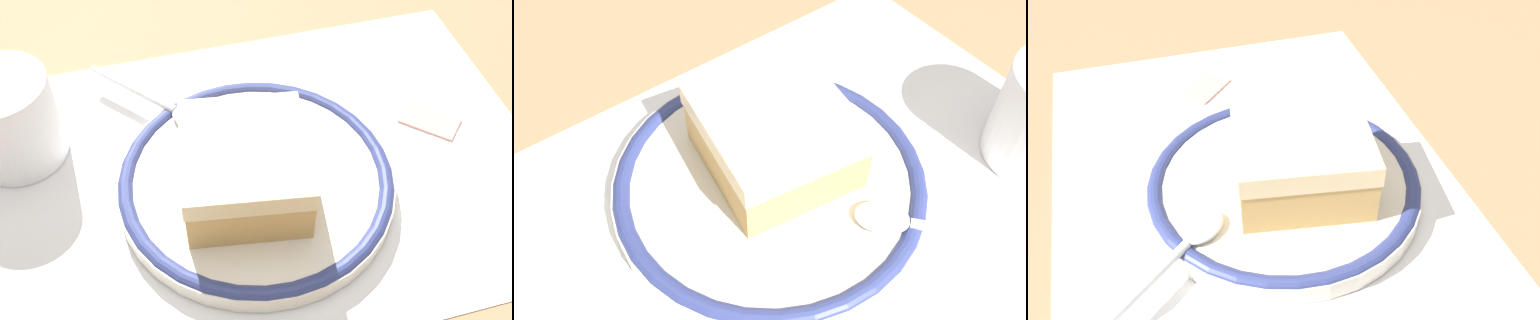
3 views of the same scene
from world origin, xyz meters
TOP-DOWN VIEW (x-y plane):
  - ground_plane at (0.00, 0.00)m, footprint 2.40×2.40m
  - placemat at (0.00, 0.00)m, footprint 0.48×0.33m
  - plate at (0.01, 0.02)m, footprint 0.22×0.22m
  - cake_slice at (0.02, 0.03)m, footprint 0.11×0.12m
  - spoon at (0.06, -0.07)m, footprint 0.10×0.11m
  - cup at (0.19, -0.07)m, footprint 0.08×0.08m
  - napkin at (-0.16, 0.05)m, footprint 0.14×0.11m
  - sugar_packet at (-0.16, -0.01)m, footprint 0.06×0.06m

SIDE VIEW (x-z plane):
  - ground_plane at x=0.00m, z-range 0.00..0.00m
  - placemat at x=0.00m, z-range 0.00..0.00m
  - napkin at x=-0.16m, z-range 0.00..0.00m
  - sugar_packet at x=-0.16m, z-range 0.00..0.01m
  - plate at x=0.01m, z-range 0.00..0.02m
  - spoon at x=0.06m, z-range 0.02..0.03m
  - cup at x=0.19m, z-range 0.00..0.07m
  - cake_slice at x=0.02m, z-range 0.02..0.07m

